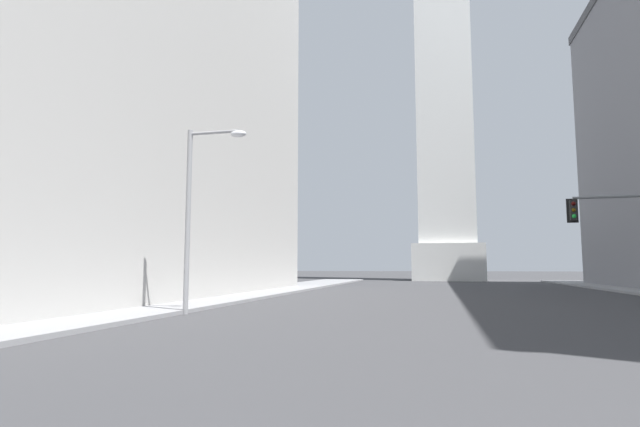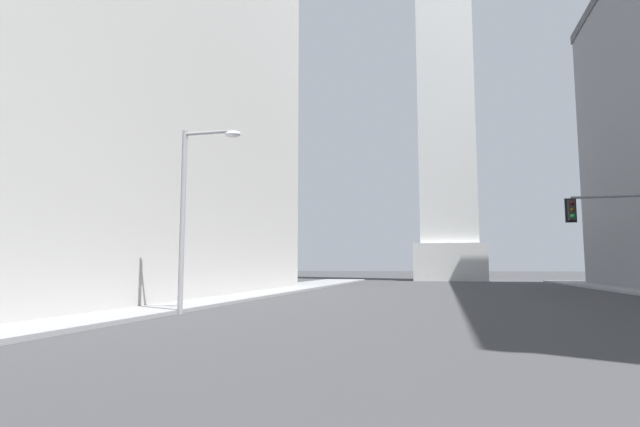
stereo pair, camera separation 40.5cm
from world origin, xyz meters
name	(u,v)px [view 1 (the left image)]	position (x,y,z in m)	size (l,w,h in m)	color
sidewalk_left	(206,299)	(-13.30, 24.28, 0.07)	(5.00, 80.92, 0.15)	gray
obelisk	(442,46)	(0.00, 67.43, 32.03)	(8.95, 8.95, 66.42)	silver
street_lamp	(198,198)	(-10.36, 17.24, 4.42)	(2.45, 0.36, 7.15)	gray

